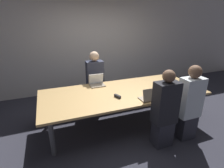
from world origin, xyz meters
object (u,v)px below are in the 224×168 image
Objects in this scene: person_near_midright at (165,111)px; cup_near_midright at (160,94)px; person_near_right at (189,104)px; person_far_midleft at (95,81)px; bottle_near_midright at (156,90)px; laptop_near_right at (177,91)px; bottle_near_right at (183,86)px; laptop_near_midright at (149,97)px; laptop_far_midleft at (97,82)px; stapler at (117,96)px.

person_near_midright reaches higher than cup_near_midright.
person_near_right is 2.18m from person_far_midleft.
cup_near_midright is 1.65m from person_far_midleft.
person_near_midright is 6.38× the size of bottle_near_midright.
laptop_near_right is 0.35m from cup_near_midright.
person_near_midright is at bearing -147.86° from bottle_near_right.
person_far_midleft reaches higher than person_near_midright.
person_near_right is 1.01× the size of person_near_midright.
laptop_near_midright reaches higher than bottle_near_midright.
laptop_near_right is at bearing -22.61° from bottle_near_midright.
bottle_near_midright is at bearing -44.58° from laptop_far_midleft.
laptop_near_right is 0.24× the size of person_near_right.
laptop_far_midleft is at bearing -61.61° from person_near_midright.
person_far_midleft is (-0.85, 1.30, -0.13)m from bottle_near_midright.
bottle_near_right is at bearing -117.44° from person_near_right.
bottle_near_right reaches higher than bottle_near_midright.
laptop_near_right reaches higher than laptop_far_midleft.
person_near_midright is 13.36× the size of cup_near_midright.
bottle_near_midright is (-0.03, 0.10, 0.04)m from cup_near_midright.
bottle_near_midright is at bearing -31.21° from stapler.
laptop_far_midleft reaches higher than bottle_near_midright.
laptop_near_midright is 1.59m from person_far_midleft.
cup_near_midright is (-0.34, 0.06, -0.03)m from laptop_near_right.
laptop_far_midleft is (-0.95, 1.00, 0.02)m from cup_near_midright.
laptop_near_midright is 0.97× the size of laptop_far_midleft.
laptop_far_midleft is at bearing -57.68° from laptop_near_midright.
person_far_midleft is at bearing 122.15° from cup_near_midright.
person_near_midright is (0.09, -0.35, -0.13)m from laptop_near_midright.
person_near_right reaches higher than person_near_midright.
laptop_near_right is at bearing -146.06° from person_near_midright.
laptop_far_midleft is (-1.55, 0.92, -0.04)m from bottle_near_right.
person_far_midleft is (0.07, 0.39, -0.11)m from laptop_far_midleft.
laptop_near_right is 0.30m from bottle_near_right.
bottle_near_right is 1.81m from laptop_far_midleft.
cup_near_midright is (0.27, 0.06, -0.02)m from laptop_near_midright.
laptop_far_midleft is at bearing 83.01° from stapler.
person_near_right is at bearing 92.11° from laptop_near_right.
bottle_near_right is 0.63m from bottle_near_midright.
person_near_right is 0.72m from laptop_near_midright.
laptop_near_midright is 1.47× the size of bottle_near_midright.
person_near_midright is at bearing -68.37° from stapler.
person_near_right reaches higher than stapler.
laptop_near_midright is (-0.87, -0.15, -0.04)m from bottle_near_right.
person_near_midright is (-0.53, -0.35, -0.14)m from laptop_near_right.
laptop_near_right reaches higher than bottle_near_right.
person_near_right is 0.56m from bottle_near_right.
laptop_far_midleft is (-0.68, 1.07, 0.00)m from laptop_near_midright.
person_near_midright is 1.94m from person_far_midleft.
bottle_near_right is 1.38m from stapler.
laptop_far_midleft is 2.09× the size of stapler.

